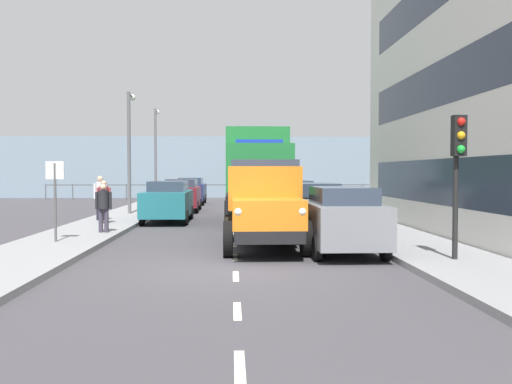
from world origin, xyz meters
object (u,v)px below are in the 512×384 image
at_px(car_silver_kerbside_2, 294,199).
at_px(lamp_post_promenade, 130,140).
at_px(lamp_post_far, 156,146).
at_px(car_black_kerbside_1, 313,207).
at_px(pedestrian_strolling, 103,204).
at_px(car_grey_kerbside_near, 341,219).
at_px(truck_vintage_orange, 264,206).
at_px(street_sign, 55,187).
at_px(traffic_light_near, 458,155).
at_px(lorry_cargo_green, 256,173).
at_px(car_navy_oppositeside_2, 191,190).
at_px(pedestrian_with_bag, 100,194).
at_px(car_teal_oppositeside_0, 168,201).
at_px(car_maroon_oppositeside_1, 182,195).
at_px(pedestrian_by_lamp, 104,198).

height_order(car_silver_kerbside_2, lamp_post_promenade, lamp_post_promenade).
distance_m(lamp_post_promenade, lamp_post_far, 9.78).
distance_m(car_black_kerbside_1, lamp_post_far, 19.09).
bearing_deg(pedestrian_strolling, car_grey_kerbside_near, 150.66).
xyz_separation_m(pedestrian_strolling, lamp_post_promenade, (0.68, -8.48, 2.54)).
bearing_deg(car_black_kerbside_1, pedestrian_strolling, 8.42).
relative_size(truck_vintage_orange, car_silver_kerbside_2, 1.32).
distance_m(pedestrian_strolling, lamp_post_far, 18.47).
bearing_deg(lamp_post_promenade, street_sign, 89.36).
distance_m(pedestrian_strolling, street_sign, 2.55).
xyz_separation_m(truck_vintage_orange, traffic_light_near, (-4.12, 2.88, 1.29)).
bearing_deg(lorry_cargo_green, car_grey_kerbside_near, 101.01).
bearing_deg(traffic_light_near, car_navy_oppositeside_2, -72.48).
height_order(car_navy_oppositeside_2, lamp_post_promenade, lamp_post_promenade).
distance_m(pedestrian_with_bag, lamp_post_promenade, 4.59).
height_order(car_teal_oppositeside_0, pedestrian_with_bag, pedestrian_with_bag).
relative_size(car_silver_kerbside_2, traffic_light_near, 1.34).
distance_m(lorry_cargo_green, lamp_post_far, 14.32).
xyz_separation_m(car_maroon_oppositeside_1, traffic_light_near, (-7.66, 17.62, 1.58)).
relative_size(car_grey_kerbside_near, lamp_post_promenade, 0.71).
bearing_deg(traffic_light_near, street_sign, -20.21).
height_order(car_silver_kerbside_2, car_maroon_oppositeside_1, same).
bearing_deg(street_sign, car_silver_kerbside_2, -129.80).
relative_size(pedestrian_strolling, street_sign, 0.70).
height_order(lorry_cargo_green, pedestrian_with_bag, lorry_cargo_green).
bearing_deg(lorry_cargo_green, car_silver_kerbside_2, -137.72).
bearing_deg(lamp_post_promenade, lamp_post_far, -89.48).
bearing_deg(pedestrian_strolling, traffic_light_near, 146.72).
distance_m(car_maroon_oppositeside_1, lamp_post_promenade, 4.68).
height_order(car_maroon_oppositeside_1, lamp_post_far, lamp_post_far).
relative_size(car_silver_kerbside_2, street_sign, 1.91).
height_order(car_grey_kerbside_near, car_silver_kerbside_2, same).
bearing_deg(car_black_kerbside_1, pedestrian_by_lamp, -15.47).
xyz_separation_m(car_navy_oppositeside_2, pedestrian_strolling, (1.47, 18.28, 0.17)).
bearing_deg(pedestrian_with_bag, street_sign, 93.09).
height_order(truck_vintage_orange, street_sign, truck_vintage_orange).
distance_m(car_silver_kerbside_2, car_navy_oppositeside_2, 12.57).
distance_m(car_grey_kerbside_near, car_black_kerbside_1, 4.94).
relative_size(truck_vintage_orange, car_black_kerbside_1, 1.31).
bearing_deg(truck_vintage_orange, lorry_cargo_green, -91.00).
xyz_separation_m(car_silver_kerbside_2, pedestrian_by_lamp, (7.66, 3.82, 0.21)).
xyz_separation_m(car_black_kerbside_1, car_teal_oppositeside_0, (5.48, -4.28, 0.00)).
relative_size(car_black_kerbside_1, car_maroon_oppositeside_1, 1.02).
height_order(pedestrian_with_bag, street_sign, street_sign).
bearing_deg(car_navy_oppositeside_2, car_black_kerbside_1, 107.64).
distance_m(car_grey_kerbside_near, lamp_post_far, 23.64).
relative_size(car_teal_oppositeside_0, lamp_post_far, 0.75).
xyz_separation_m(lorry_cargo_green, car_black_kerbside_1, (-1.80, 4.30, -1.18)).
relative_size(lamp_post_promenade, lamp_post_far, 0.95).
bearing_deg(lamp_post_far, traffic_light_near, 112.21).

